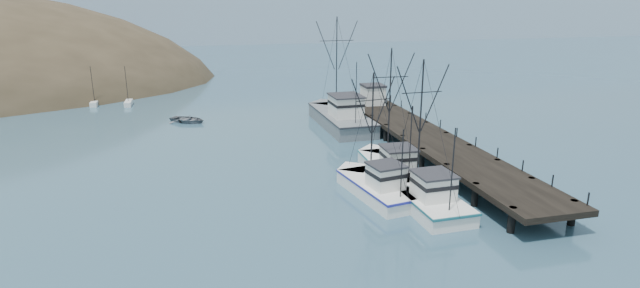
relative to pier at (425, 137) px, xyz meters
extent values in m
plane|color=#2D4F65|center=(-14.00, -16.00, -1.69)|extent=(400.00, 400.00, 0.00)
cube|color=black|center=(0.00, 0.00, 0.06)|extent=(6.00, 44.00, 0.50)
cylinder|color=black|center=(-2.60, -20.00, -0.69)|extent=(0.56, 0.56, 2.00)
cylinder|color=black|center=(2.60, -20.00, -0.69)|extent=(0.56, 0.56, 2.00)
cylinder|color=black|center=(-2.60, -15.00, -0.69)|extent=(0.56, 0.56, 2.00)
cylinder|color=black|center=(2.60, -15.00, -0.69)|extent=(0.56, 0.56, 2.00)
cylinder|color=black|center=(-2.60, -10.00, -0.69)|extent=(0.56, 0.56, 2.00)
cylinder|color=black|center=(2.60, -10.00, -0.69)|extent=(0.56, 0.56, 2.00)
cylinder|color=black|center=(-2.60, -5.00, -0.69)|extent=(0.56, 0.56, 2.00)
cylinder|color=black|center=(2.60, -5.00, -0.69)|extent=(0.56, 0.56, 2.00)
cylinder|color=black|center=(-2.60, 0.00, -0.69)|extent=(0.56, 0.56, 2.00)
cylinder|color=black|center=(2.60, 0.00, -0.69)|extent=(0.56, 0.56, 2.00)
cylinder|color=black|center=(-2.60, 5.00, -0.69)|extent=(0.56, 0.56, 2.00)
cylinder|color=black|center=(2.60, 5.00, -0.69)|extent=(0.56, 0.56, 2.00)
cylinder|color=black|center=(-2.60, 10.00, -0.69)|extent=(0.56, 0.56, 2.00)
cylinder|color=black|center=(2.60, 10.00, -0.69)|extent=(0.56, 0.56, 2.00)
cylinder|color=black|center=(-2.60, 15.00, -0.69)|extent=(0.56, 0.56, 2.00)
cylinder|color=black|center=(2.60, 15.00, -0.69)|extent=(0.56, 0.56, 2.00)
cylinder|color=black|center=(-2.60, 20.00, -0.69)|extent=(0.56, 0.56, 2.00)
cylinder|color=black|center=(2.60, 20.00, -0.69)|extent=(0.56, 0.56, 2.00)
cube|color=beige|center=(-52.00, 40.00, -0.29)|extent=(4.00, 5.00, 2.80)
cube|color=beige|center=(-48.00, 46.00, -0.29)|extent=(4.00, 5.00, 2.80)
cube|color=#9EB2C6|center=(-4.00, 154.00, -1.69)|extent=(360.00, 40.00, 26.00)
cube|color=silver|center=(-54.00, 169.00, -1.69)|extent=(180.00, 25.00, 18.00)
cube|color=white|center=(-43.71, 38.05, -1.39)|extent=(1.00, 3.50, 0.90)
cylinder|color=black|center=(-43.71, 38.05, 1.51)|extent=(0.08, 0.08, 6.00)
cube|color=white|center=(-39.97, 35.23, -1.39)|extent=(1.00, 3.50, 0.90)
cylinder|color=black|center=(-39.97, 35.23, 1.51)|extent=(0.08, 0.08, 6.00)
cube|color=white|center=(-53.43, 46.96, -1.39)|extent=(1.00, 3.50, 0.90)
cylinder|color=black|center=(-53.43, 46.96, 1.51)|extent=(0.08, 0.08, 6.00)
cube|color=white|center=(-46.89, 41.17, -1.39)|extent=(1.00, 3.50, 0.90)
cylinder|color=black|center=(-46.89, 41.17, 1.51)|extent=(0.08, 0.08, 6.00)
cube|color=white|center=(-34.79, 33.95, -1.39)|extent=(1.00, 3.50, 0.90)
cylinder|color=black|center=(-34.79, 33.95, 1.51)|extent=(0.08, 0.08, 6.00)
cube|color=white|center=(-49.44, 36.00, -1.39)|extent=(1.00, 3.50, 0.90)
cylinder|color=black|center=(-49.44, 36.00, 1.51)|extent=(0.08, 0.08, 6.00)
cube|color=white|center=(-49.79, 45.91, -1.39)|extent=(1.00, 3.50, 0.90)
cylinder|color=black|center=(-49.79, 45.91, 1.51)|extent=(0.08, 0.08, 6.00)
cube|color=white|center=(-48.90, 44.48, -1.39)|extent=(1.00, 3.50, 0.90)
cylinder|color=black|center=(-48.90, 44.48, 1.51)|extent=(0.08, 0.08, 6.00)
cube|color=white|center=(-6.57, -13.96, -1.24)|extent=(4.22, 10.13, 1.60)
cube|color=white|center=(-6.73, -8.96, -1.24)|extent=(3.91, 3.91, 1.60)
cube|color=#185560|center=(-6.57, -13.96, -0.54)|extent=(4.31, 10.38, 0.18)
cube|color=silver|center=(-6.53, -15.24, 0.51)|extent=(2.82, 2.91, 1.90)
cube|color=#26262B|center=(-6.53, -15.24, 1.54)|extent=(3.06, 3.17, 0.16)
cylinder|color=black|center=(-6.62, -12.42, 4.86)|extent=(0.14, 0.14, 10.60)
cylinder|color=black|center=(-6.45, -17.80, 2.74)|extent=(0.10, 0.10, 6.36)
cube|color=white|center=(-9.57, -11.11, -1.24)|extent=(5.07, 9.42, 1.60)
cube|color=white|center=(-10.33, -6.71, -1.24)|extent=(3.55, 3.55, 1.60)
cube|color=navy|center=(-9.57, -11.11, -0.54)|extent=(5.18, 9.66, 0.18)
cube|color=silver|center=(-9.37, -12.24, 0.51)|extent=(2.91, 2.91, 1.90)
cube|color=#26262B|center=(-9.37, -12.24, 1.54)|extent=(3.17, 3.18, 0.16)
cylinder|color=black|center=(-9.80, -9.76, 4.20)|extent=(0.14, 0.14, 9.28)
cylinder|color=black|center=(-8.98, -14.50, 2.34)|extent=(0.10, 0.10, 5.57)
cube|color=white|center=(-6.45, -6.72, -1.24)|extent=(4.14, 10.19, 1.60)
cube|color=white|center=(-6.32, -1.67, -1.24)|extent=(3.89, 3.89, 1.60)
cube|color=#1D6E74|center=(-6.45, -6.72, -0.54)|extent=(4.23, 10.45, 0.18)
cube|color=silver|center=(-6.49, -8.01, 0.51)|extent=(2.79, 2.92, 1.90)
cube|color=#26262B|center=(-6.49, -8.01, 1.54)|extent=(3.03, 3.18, 0.16)
cylinder|color=black|center=(-6.41, -5.17, 4.95)|extent=(0.14, 0.14, 10.78)
cylinder|color=black|center=(-6.55, -10.60, 2.79)|extent=(0.10, 0.10, 6.47)
cube|color=slate|center=(-5.83, 12.89, -0.94)|extent=(5.46, 14.90, 2.20)
cube|color=slate|center=(-5.99, 20.28, -0.94)|extent=(5.14, 5.14, 2.20)
cube|color=black|center=(-5.83, 12.89, 0.06)|extent=(5.57, 15.28, 0.18)
cube|color=silver|center=(-5.78, 10.99, 1.46)|extent=(3.68, 4.25, 2.60)
cube|color=#26262B|center=(-5.78, 10.99, 2.84)|extent=(4.00, 4.64, 0.16)
cylinder|color=black|center=(-5.88, 15.16, 6.29)|extent=(0.14, 0.14, 12.27)
cylinder|color=black|center=(-5.70, 7.20, 3.84)|extent=(0.10, 0.10, 7.36)
cube|color=silver|center=(-0.12, 16.56, 1.56)|extent=(2.80, 3.00, 2.50)
cube|color=#26262B|center=(-0.12, 16.56, 2.96)|extent=(3.00, 3.20, 0.30)
imported|color=silver|center=(-0.24, 17.61, 1.05)|extent=(5.77, 3.76, 1.48)
imported|color=slate|center=(-25.62, 20.33, -1.69)|extent=(6.38, 6.05, 1.08)
camera|label=1|loc=(-24.19, -48.77, 14.87)|focal=28.00mm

